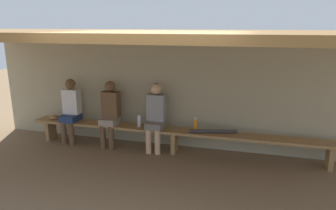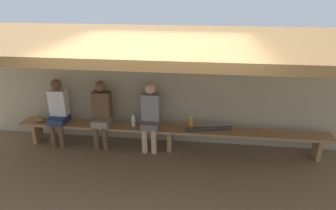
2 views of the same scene
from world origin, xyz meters
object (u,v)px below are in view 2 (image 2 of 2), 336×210
at_px(baseball_bat, 209,129).
at_px(water_bottle_orange, 191,123).
at_px(player_rightmost, 58,110).
at_px(player_shirtless_tan, 150,114).
at_px(baseball_glove_tan, 40,119).
at_px(bench, 170,131).
at_px(player_near_post, 102,112).
at_px(water_bottle_blue, 133,121).

bearing_deg(baseball_bat, water_bottle_orange, 161.73).
relative_size(player_rightmost, baseball_bat, 1.51).
xyz_separation_m(water_bottle_orange, baseball_bat, (0.34, -0.03, -0.09)).
bearing_deg(player_shirtless_tan, baseball_glove_tan, -179.81).
relative_size(bench, player_rightmost, 4.49).
bearing_deg(player_shirtless_tan, player_rightmost, 180.00).
distance_m(player_near_post, baseball_glove_tan, 1.32).
height_order(player_near_post, player_shirtless_tan, same).
relative_size(player_shirtless_tan, baseball_glove_tan, 5.56).
xyz_separation_m(player_rightmost, water_bottle_orange, (2.62, 0.03, -0.15)).
bearing_deg(water_bottle_orange, baseball_bat, -5.66).
relative_size(bench, baseball_glove_tan, 25.00).
relative_size(bench, baseball_bat, 6.78).
bearing_deg(player_shirtless_tan, player_near_post, 180.00).
bearing_deg(baseball_glove_tan, bench, -161.03).
relative_size(player_near_post, baseball_bat, 1.51).
xyz_separation_m(player_shirtless_tan, baseball_bat, (1.12, -0.00, -0.24)).
height_order(bench, player_shirtless_tan, player_shirtless_tan).
relative_size(baseball_glove_tan, baseball_bat, 0.27).
bearing_deg(water_bottle_blue, water_bottle_orange, 2.03).
bearing_deg(bench, baseball_glove_tan, -179.90).
bearing_deg(player_rightmost, water_bottle_orange, 0.68).
xyz_separation_m(bench, water_bottle_blue, (-0.71, -0.01, 0.19)).
bearing_deg(baseball_bat, player_near_post, 167.31).
bearing_deg(bench, player_shirtless_tan, 179.53).
height_order(bench, player_rightmost, player_rightmost).
relative_size(player_shirtless_tan, water_bottle_orange, 5.23).
distance_m(bench, baseball_bat, 0.75).
relative_size(player_near_post, water_bottle_orange, 5.23).
distance_m(bench, water_bottle_orange, 0.45).
xyz_separation_m(baseball_glove_tan, baseball_bat, (3.38, 0.00, -0.01)).
relative_size(bench, player_shirtless_tan, 4.49).
distance_m(baseball_glove_tan, baseball_bat, 3.38).
bearing_deg(baseball_glove_tan, baseball_bat, -161.06).
bearing_deg(water_bottle_orange, player_near_post, -178.98).
distance_m(player_shirtless_tan, player_rightmost, 1.85).
bearing_deg(water_bottle_blue, baseball_bat, 0.21).
bearing_deg(baseball_bat, bench, 167.39).
bearing_deg(baseball_bat, baseball_glove_tan, 167.47).
distance_m(player_near_post, water_bottle_blue, 0.64).
height_order(player_shirtless_tan, baseball_glove_tan, player_shirtless_tan).
xyz_separation_m(player_near_post, baseball_glove_tan, (-1.30, -0.01, -0.22)).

